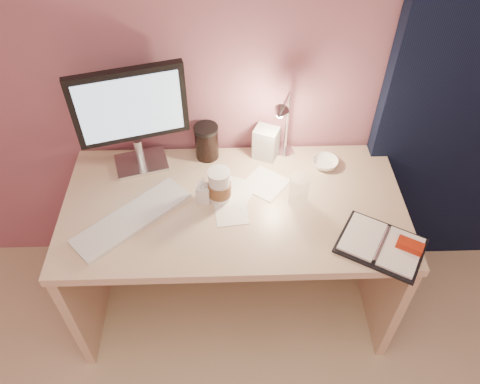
{
  "coord_description": "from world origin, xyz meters",
  "views": [
    {
      "loc": [
        -0.01,
        0.09,
        2.14
      ],
      "look_at": [
        0.02,
        1.33,
        0.85
      ],
      "focal_mm": 35.0,
      "sensor_mm": 36.0,
      "label": 1
    }
  ],
  "objects_px": {
    "bowl": "(325,163)",
    "desk_lamp": "(298,126)",
    "monitor": "(131,111)",
    "desk": "(234,225)",
    "lotion_bottle": "(203,190)",
    "clear_cup": "(299,190)",
    "product_box": "(266,143)",
    "planner": "(383,245)",
    "coffee_cup": "(219,186)",
    "dark_jar": "(207,143)",
    "keyboard": "(132,218)"
  },
  "relations": [
    {
      "from": "bowl",
      "to": "desk_lamp",
      "type": "distance_m",
      "value": 0.24
    },
    {
      "from": "monitor",
      "to": "bowl",
      "type": "relative_size",
      "value": 4.24
    },
    {
      "from": "desk",
      "to": "lotion_bottle",
      "type": "bearing_deg",
      "value": -157.44
    },
    {
      "from": "clear_cup",
      "to": "product_box",
      "type": "relative_size",
      "value": 0.92
    },
    {
      "from": "planner",
      "to": "clear_cup",
      "type": "relative_size",
      "value": 2.71
    },
    {
      "from": "planner",
      "to": "desk",
      "type": "bearing_deg",
      "value": -178.43
    },
    {
      "from": "coffee_cup",
      "to": "product_box",
      "type": "relative_size",
      "value": 1.0
    },
    {
      "from": "desk",
      "to": "coffee_cup",
      "type": "relative_size",
      "value": 9.22
    },
    {
      "from": "coffee_cup",
      "to": "clear_cup",
      "type": "height_order",
      "value": "coffee_cup"
    },
    {
      "from": "planner",
      "to": "bowl",
      "type": "distance_m",
      "value": 0.48
    },
    {
      "from": "dark_jar",
      "to": "lotion_bottle",
      "type": "bearing_deg",
      "value": -91.83
    },
    {
      "from": "lotion_bottle",
      "to": "desk_lamp",
      "type": "distance_m",
      "value": 0.47
    },
    {
      "from": "monitor",
      "to": "desk_lamp",
      "type": "distance_m",
      "value": 0.68
    },
    {
      "from": "planner",
      "to": "coffee_cup",
      "type": "distance_m",
      "value": 0.67
    },
    {
      "from": "desk",
      "to": "dark_jar",
      "type": "distance_m",
      "value": 0.39
    },
    {
      "from": "product_box",
      "to": "desk_lamp",
      "type": "xyz_separation_m",
      "value": [
        0.12,
        -0.06,
        0.14
      ]
    },
    {
      "from": "clear_cup",
      "to": "coffee_cup",
      "type": "bearing_deg",
      "value": 175.0
    },
    {
      "from": "monitor",
      "to": "clear_cup",
      "type": "relative_size",
      "value": 3.44
    },
    {
      "from": "desk",
      "to": "clear_cup",
      "type": "bearing_deg",
      "value": -15.23
    },
    {
      "from": "lotion_bottle",
      "to": "desk_lamp",
      "type": "bearing_deg",
      "value": 27.67
    },
    {
      "from": "keyboard",
      "to": "dark_jar",
      "type": "bearing_deg",
      "value": 9.24
    },
    {
      "from": "desk",
      "to": "clear_cup",
      "type": "distance_m",
      "value": 0.4
    },
    {
      "from": "clear_cup",
      "to": "lotion_bottle",
      "type": "distance_m",
      "value": 0.38
    },
    {
      "from": "desk",
      "to": "planner",
      "type": "xyz_separation_m",
      "value": [
        0.56,
        -0.31,
        0.24
      ]
    },
    {
      "from": "lotion_bottle",
      "to": "dark_jar",
      "type": "distance_m",
      "value": 0.28
    },
    {
      "from": "keyboard",
      "to": "desk_lamp",
      "type": "relative_size",
      "value": 1.42
    },
    {
      "from": "keyboard",
      "to": "lotion_bottle",
      "type": "distance_m",
      "value": 0.3
    },
    {
      "from": "monitor",
      "to": "planner",
      "type": "height_order",
      "value": "monitor"
    },
    {
      "from": "monitor",
      "to": "keyboard",
      "type": "distance_m",
      "value": 0.43
    },
    {
      "from": "lotion_bottle",
      "to": "product_box",
      "type": "height_order",
      "value": "product_box"
    },
    {
      "from": "coffee_cup",
      "to": "desk_lamp",
      "type": "relative_size",
      "value": 0.44
    },
    {
      "from": "desk",
      "to": "planner",
      "type": "relative_size",
      "value": 3.7
    },
    {
      "from": "clear_cup",
      "to": "dark_jar",
      "type": "distance_m",
      "value": 0.48
    },
    {
      "from": "keyboard",
      "to": "dark_jar",
      "type": "relative_size",
      "value": 3.34
    },
    {
      "from": "keyboard",
      "to": "coffee_cup",
      "type": "height_order",
      "value": "coffee_cup"
    },
    {
      "from": "clear_cup",
      "to": "monitor",
      "type": "bearing_deg",
      "value": 159.6
    },
    {
      "from": "desk",
      "to": "lotion_bottle",
      "type": "height_order",
      "value": "lotion_bottle"
    },
    {
      "from": "planner",
      "to": "dark_jar",
      "type": "height_order",
      "value": "dark_jar"
    },
    {
      "from": "clear_cup",
      "to": "desk_lamp",
      "type": "relative_size",
      "value": 0.4
    },
    {
      "from": "coffee_cup",
      "to": "product_box",
      "type": "distance_m",
      "value": 0.33
    },
    {
      "from": "keyboard",
      "to": "planner",
      "type": "distance_m",
      "value": 0.97
    },
    {
      "from": "dark_jar",
      "to": "product_box",
      "type": "height_order",
      "value": "product_box"
    },
    {
      "from": "desk",
      "to": "product_box",
      "type": "height_order",
      "value": "product_box"
    },
    {
      "from": "monitor",
      "to": "desk",
      "type": "bearing_deg",
      "value": -39.14
    },
    {
      "from": "bowl",
      "to": "dark_jar",
      "type": "xyz_separation_m",
      "value": [
        -0.52,
        0.08,
        0.06
      ]
    },
    {
      "from": "keyboard",
      "to": "dark_jar",
      "type": "height_order",
      "value": "dark_jar"
    },
    {
      "from": "clear_cup",
      "to": "bowl",
      "type": "bearing_deg",
      "value": 55.64
    },
    {
      "from": "keyboard",
      "to": "bowl",
      "type": "relative_size",
      "value": 4.31
    },
    {
      "from": "clear_cup",
      "to": "product_box",
      "type": "height_order",
      "value": "product_box"
    },
    {
      "from": "clear_cup",
      "to": "bowl",
      "type": "height_order",
      "value": "clear_cup"
    }
  ]
}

